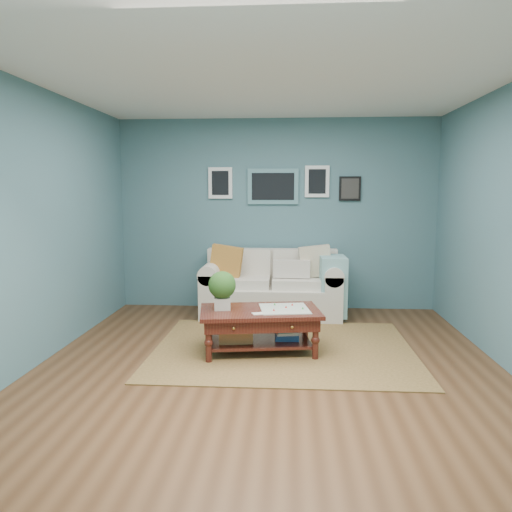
{
  "coord_description": "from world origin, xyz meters",
  "views": [
    {
      "loc": [
        0.2,
        -4.65,
        1.69
      ],
      "look_at": [
        -0.19,
        1.0,
        0.95
      ],
      "focal_mm": 35.0,
      "sensor_mm": 36.0,
      "label": 1
    }
  ],
  "objects": [
    {
      "name": "room_shell",
      "position": [
        0.0,
        0.06,
        1.36
      ],
      "size": [
        5.0,
        5.02,
        2.7
      ],
      "color": "brown",
      "rests_on": "ground"
    },
    {
      "name": "area_rug",
      "position": [
        0.14,
        0.54,
        0.01
      ],
      "size": [
        2.74,
        2.19,
        0.01
      ],
      "primitive_type": "cube",
      "color": "brown",
      "rests_on": "ground"
    },
    {
      "name": "loveseat",
      "position": [
        0.03,
        2.03,
        0.4
      ],
      "size": [
        1.91,
        0.87,
        0.98
      ],
      "color": "silver",
      "rests_on": "ground"
    },
    {
      "name": "coffee_table",
      "position": [
        -0.18,
        0.41,
        0.38
      ],
      "size": [
        1.33,
        0.9,
        0.86
      ],
      "rotation": [
        0.0,
        0.0,
        0.15
      ],
      "color": "#370E0B",
      "rests_on": "ground"
    }
  ]
}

